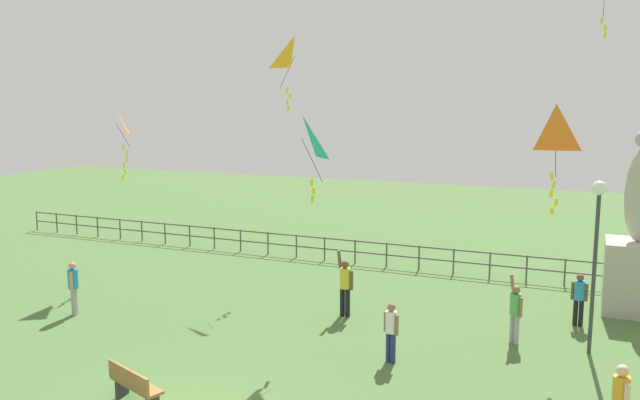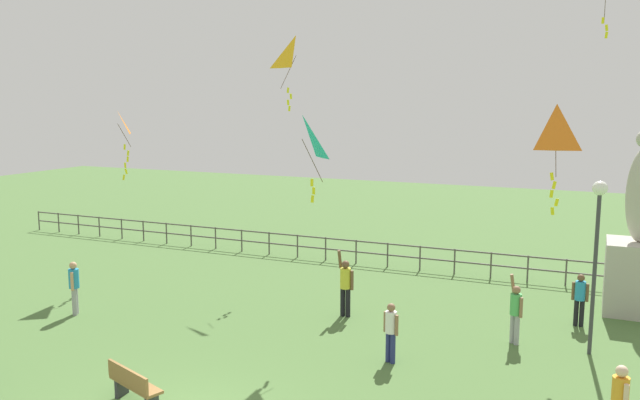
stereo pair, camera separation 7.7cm
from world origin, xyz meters
TOP-DOWN VIEW (x-y plane):
  - statue_monument at (8.67, 11.75)m, footprint 1.75×1.75m
  - lamppost at (7.51, 7.72)m, footprint 0.36×0.36m
  - park_bench at (-1.22, 0.85)m, footprint 1.55×0.90m
  - person_0 at (7.18, 9.80)m, footprint 0.46×0.28m
  - person_1 at (3.04, 5.18)m, footprint 0.42×0.28m
  - person_2 at (-6.71, 4.85)m, footprint 0.30×0.44m
  - person_4 at (0.78, 7.94)m, footprint 0.52×0.34m
  - person_5 at (5.67, 7.68)m, footprint 0.41×0.43m
  - kite_1 at (-3.01, 12.50)m, footprint 1.01×1.31m
  - kite_2 at (0.28, 6.05)m, footprint 0.95×0.95m
  - kite_3 at (6.39, 8.04)m, footprint 0.90×1.03m
  - kite_4 at (-8.41, 9.05)m, footprint 0.94×1.02m
  - waterfront_railing at (-0.38, 14.00)m, footprint 36.02×0.06m

SIDE VIEW (x-z plane):
  - park_bench at x=-1.22m, z-range 0.04..0.89m
  - waterfront_railing at x=-0.38m, z-range 0.14..1.09m
  - person_1 at x=3.04m, z-range 0.11..1.61m
  - person_0 at x=7.18m, z-range 0.11..1.63m
  - person_5 at x=5.67m, z-range 0.00..1.85m
  - person_2 at x=-6.71m, z-range 0.12..1.74m
  - person_4 at x=0.78m, z-range 0.00..2.00m
  - statue_monument at x=8.67m, z-range -1.04..4.49m
  - lamppost at x=7.51m, z-range 1.00..5.42m
  - kite_2 at x=0.28m, z-range 4.15..6.44m
  - kite_4 at x=-8.41m, z-range 4.21..6.68m
  - kite_3 at x=6.39m, z-range 4.17..6.88m
  - kite_1 at x=-3.01m, z-range 6.61..9.25m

